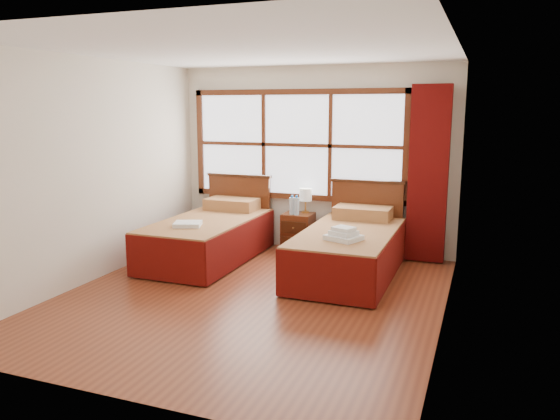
% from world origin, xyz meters
% --- Properties ---
extents(floor, '(4.50, 4.50, 0.00)m').
position_xyz_m(floor, '(0.00, 0.00, 0.00)').
color(floor, brown).
rests_on(floor, ground).
extents(ceiling, '(4.50, 4.50, 0.00)m').
position_xyz_m(ceiling, '(0.00, 0.00, 2.60)').
color(ceiling, white).
rests_on(ceiling, wall_back).
extents(wall_back, '(4.00, 0.00, 4.00)m').
position_xyz_m(wall_back, '(0.00, 2.25, 1.30)').
color(wall_back, silver).
rests_on(wall_back, floor).
extents(wall_left, '(0.00, 4.50, 4.50)m').
position_xyz_m(wall_left, '(-2.00, 0.00, 1.30)').
color(wall_left, silver).
rests_on(wall_left, floor).
extents(wall_right, '(0.00, 4.50, 4.50)m').
position_xyz_m(wall_right, '(2.00, 0.00, 1.30)').
color(wall_right, silver).
rests_on(wall_right, floor).
extents(window, '(3.16, 0.06, 1.56)m').
position_xyz_m(window, '(-0.25, 2.21, 1.50)').
color(window, white).
rests_on(window, wall_back).
extents(curtain, '(0.50, 0.16, 2.30)m').
position_xyz_m(curtain, '(1.60, 2.11, 1.17)').
color(curtain, '#590A08').
rests_on(curtain, wall_back).
extents(bed_left, '(1.08, 2.10, 1.05)m').
position_xyz_m(bed_left, '(-1.13, 1.20, 0.32)').
color(bed_left, '#36190B').
rests_on(bed_left, floor).
extents(bed_right, '(1.09, 2.11, 1.06)m').
position_xyz_m(bed_right, '(0.80, 1.20, 0.32)').
color(bed_right, '#36190B').
rests_on(bed_right, floor).
extents(nightstand, '(0.41, 0.41, 0.55)m').
position_xyz_m(nightstand, '(-0.15, 1.99, 0.28)').
color(nightstand, '#552612').
rests_on(nightstand, floor).
extents(towels_left, '(0.41, 0.39, 0.05)m').
position_xyz_m(towels_left, '(-1.16, 0.68, 0.59)').
color(towels_left, white).
rests_on(towels_left, bed_left).
extents(towels_right, '(0.44, 0.42, 0.15)m').
position_xyz_m(towels_right, '(0.85, 0.65, 0.62)').
color(towels_right, white).
rests_on(towels_right, bed_right).
extents(lamp, '(0.18, 0.18, 0.35)m').
position_xyz_m(lamp, '(-0.08, 2.11, 0.80)').
color(lamp, gold).
rests_on(lamp, nightstand).
extents(bottle_near, '(0.07, 0.07, 0.27)m').
position_xyz_m(bottle_near, '(-0.21, 1.92, 0.68)').
color(bottle_near, silver).
rests_on(bottle_near, nightstand).
extents(bottle_far, '(0.07, 0.07, 0.27)m').
position_xyz_m(bottle_far, '(-0.14, 1.92, 0.68)').
color(bottle_far, silver).
rests_on(bottle_far, nightstand).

